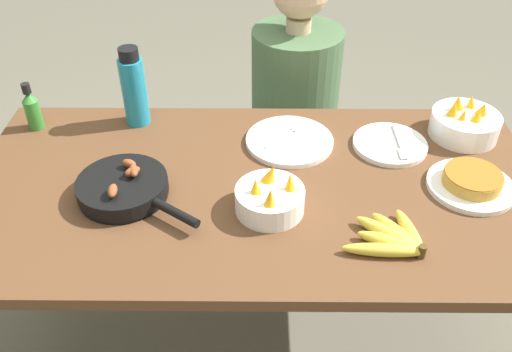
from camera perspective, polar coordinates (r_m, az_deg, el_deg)
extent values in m
plane|color=#666051|center=(2.06, 0.00, -17.26)|extent=(14.00, 14.00, 0.00)
cube|color=brown|center=(1.52, 0.00, -1.41)|extent=(1.62, 0.82, 0.03)
cylinder|color=brown|center=(2.16, -20.16, -2.99)|extent=(0.07, 0.07, 0.71)
cylinder|color=brown|center=(2.16, 20.39, -3.19)|extent=(0.07, 0.07, 0.71)
ellipsoid|color=gold|center=(1.40, 15.86, -5.62)|extent=(0.06, 0.16, 0.03)
ellipsoid|color=gold|center=(1.38, 14.67, -5.83)|extent=(0.13, 0.16, 0.03)
ellipsoid|color=gold|center=(1.37, 13.89, -6.04)|extent=(0.17, 0.15, 0.04)
ellipsoid|color=gold|center=(1.35, 13.99, -6.83)|extent=(0.17, 0.10, 0.03)
ellipsoid|color=gold|center=(1.33, 13.28, -7.59)|extent=(0.20, 0.05, 0.03)
cylinder|color=#4C3819|center=(1.35, 17.07, -7.61)|extent=(0.02, 0.02, 0.04)
cylinder|color=black|center=(1.51, -13.73, -1.82)|extent=(0.24, 0.24, 0.01)
cylinder|color=black|center=(1.50, -13.87, -1.06)|extent=(0.24, 0.24, 0.04)
cylinder|color=black|center=(1.38, -8.47, -3.84)|extent=(0.13, 0.10, 0.02)
ellipsoid|color=brown|center=(1.51, -13.22, 1.28)|extent=(0.05, 0.04, 0.03)
ellipsoid|color=brown|center=(1.48, -12.87, 0.48)|extent=(0.05, 0.05, 0.03)
ellipsoid|color=brown|center=(1.48, -12.75, 0.55)|extent=(0.04, 0.05, 0.03)
ellipsoid|color=brown|center=(1.43, -14.86, -1.50)|extent=(0.03, 0.05, 0.02)
cylinder|color=white|center=(1.60, 21.63, -0.98)|extent=(0.24, 0.24, 0.02)
cylinder|color=gold|center=(1.59, 21.83, -0.29)|extent=(0.16, 0.16, 0.03)
cylinder|color=#9B601E|center=(1.58, 21.99, 0.22)|extent=(0.15, 0.15, 0.00)
cylinder|color=white|center=(1.67, 3.54, 3.70)|extent=(0.27, 0.27, 0.02)
cylinder|color=#B2B2B7|center=(1.66, 2.48, 3.94)|extent=(0.09, 0.10, 0.01)
cube|color=#B2B2B7|center=(1.71, 4.45, 5.15)|extent=(0.05, 0.05, 0.00)
cylinder|color=white|center=(1.70, 13.91, 3.25)|extent=(0.22, 0.22, 0.02)
cylinder|color=#B2B2B7|center=(1.72, 14.56, 4.04)|extent=(0.01, 0.13, 0.01)
cube|color=#B2B2B7|center=(1.65, 15.17, 2.25)|extent=(0.02, 0.05, 0.00)
cylinder|color=white|center=(1.81, 21.09, 5.05)|extent=(0.21, 0.21, 0.07)
cone|color=#F4A819|center=(1.79, 22.76, 6.44)|extent=(0.04, 0.05, 0.06)
cone|color=#F4A819|center=(1.82, 21.71, 7.25)|extent=(0.04, 0.04, 0.05)
cone|color=#F4A819|center=(1.80, 20.50, 7.20)|extent=(0.06, 0.06, 0.06)
cone|color=#F4A819|center=(1.76, 20.06, 6.51)|extent=(0.04, 0.05, 0.05)
cone|color=#F4A819|center=(1.75, 21.01, 6.02)|extent=(0.04, 0.04, 0.05)
cone|color=#F4A819|center=(1.76, 22.31, 5.81)|extent=(0.05, 0.05, 0.05)
cylinder|color=white|center=(1.41, 1.46, -2.53)|extent=(0.18, 0.18, 0.07)
cone|color=#F4A819|center=(1.38, 3.61, -0.64)|extent=(0.04, 0.04, 0.06)
cone|color=#F4A819|center=(1.40, 1.58, 0.20)|extent=(0.05, 0.04, 0.06)
cone|color=#F4A819|center=(1.37, -0.06, -1.11)|extent=(0.04, 0.04, 0.05)
cone|color=#F4A819|center=(1.33, 1.50, -2.32)|extent=(0.03, 0.03, 0.06)
cylinder|color=teal|center=(1.76, -12.68, 8.62)|extent=(0.08, 0.08, 0.22)
cylinder|color=black|center=(1.70, -13.28, 12.38)|extent=(0.06, 0.06, 0.04)
cylinder|color=#337F2D|center=(1.86, -22.36, 6.02)|extent=(0.05, 0.05, 0.10)
cone|color=#337F2D|center=(1.83, -22.83, 7.67)|extent=(0.05, 0.05, 0.03)
cylinder|color=black|center=(1.81, -23.05, 8.48)|extent=(0.03, 0.03, 0.03)
cube|color=black|center=(2.39, 3.67, -0.56)|extent=(0.37, 0.37, 0.41)
cylinder|color=#476642|center=(2.14, 4.16, 8.94)|extent=(0.34, 0.34, 0.49)
cylinder|color=#DBB28E|center=(2.02, 4.52, 15.63)|extent=(0.09, 0.09, 0.05)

